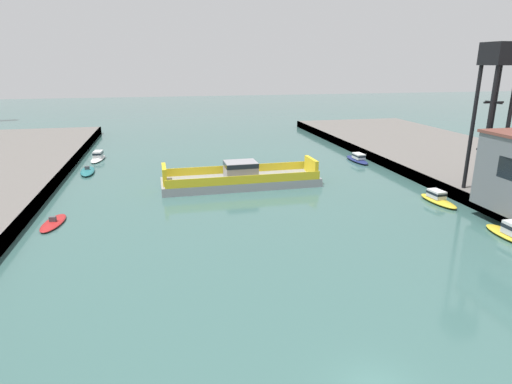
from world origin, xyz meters
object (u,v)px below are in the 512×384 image
chain_ferry (241,178)px  moored_boat_far_right (98,156)px  moored_boat_near_right (438,198)px  moored_boat_upstream_a (53,223)px  moored_boat_far_left (88,171)px  crane_tower (498,78)px  moored_boat_near_left (358,159)px

chain_ferry → moored_boat_far_right: (-21.04, 21.21, -0.49)m
moored_boat_near_right → moored_boat_upstream_a: size_ratio=1.08×
moored_boat_near_right → moored_boat_upstream_a: bearing=177.3°
moored_boat_far_left → crane_tower: size_ratio=0.39×
moored_boat_near_left → moored_boat_far_right: bearing=165.6°
moored_boat_near_left → moored_boat_upstream_a: size_ratio=1.24×
moored_boat_near_left → moored_boat_far_left: bearing=177.8°
moored_boat_far_left → moored_boat_upstream_a: bearing=-90.2°
moored_boat_far_left → chain_ferry: bearing=-29.1°
moored_boat_far_right → crane_tower: bearing=-35.6°
moored_boat_near_left → moored_boat_near_right: 22.35m
moored_boat_near_left → crane_tower: size_ratio=0.41×
moored_boat_near_left → moored_boat_upstream_a: (-43.25, -20.30, -0.35)m
moored_boat_near_right → moored_boat_far_right: (-42.61, 33.32, 0.00)m
moored_boat_near_left → moored_boat_upstream_a: 47.78m
moored_boat_far_right → chain_ferry: bearing=-45.2°
moored_boat_far_left → moored_boat_far_right: moored_boat_far_right is taller
crane_tower → chain_ferry: bearing=154.2°
moored_boat_near_right → moored_boat_near_left: bearing=89.5°
moored_boat_near_right → moored_boat_far_right: moored_boat_near_right is taller
moored_boat_near_right → chain_ferry: bearing=150.7°
chain_ferry → moored_boat_far_right: bearing=134.8°
moored_boat_near_right → moored_boat_far_left: (-42.96, 24.02, -0.27)m
moored_boat_far_right → moored_boat_upstream_a: moored_boat_far_right is taller
moored_boat_near_right → moored_boat_far_right: bearing=142.0°
moored_boat_upstream_a → moored_boat_near_left: bearing=25.1°
moored_boat_upstream_a → crane_tower: bearing=-3.3°
moored_boat_upstream_a → crane_tower: crane_tower is taller
moored_boat_far_left → moored_boat_near_left: bearing=-2.2°
chain_ferry → crane_tower: crane_tower is taller
chain_ferry → moored_boat_upstream_a: (-21.47, -10.06, -0.84)m
crane_tower → moored_boat_far_right: bearing=144.4°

